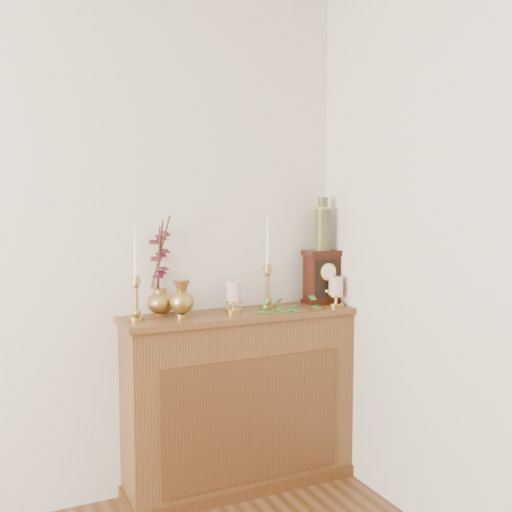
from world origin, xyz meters
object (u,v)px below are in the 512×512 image
mantel_clock (322,277)px  ginger_jar (160,270)px  candlestick_left (136,290)px  ceramic_vase (323,227)px  bud_vase (182,299)px  candlestick_center (268,278)px

mantel_clock → ginger_jar: bearing=177.7°
ginger_jar → mantel_clock: size_ratio=1.68×
ginger_jar → mantel_clock: ginger_jar is taller
candlestick_left → ginger_jar: (0.15, 0.12, 0.08)m
ceramic_vase → ginger_jar: bearing=175.2°
bud_vase → mantel_clock: size_ratio=0.63×
bud_vase → ginger_jar: 0.21m
ginger_jar → ceramic_vase: ceramic_vase is taller
bud_vase → mantel_clock: bearing=5.1°
bud_vase → ginger_jar: ginger_jar is taller
bud_vase → ginger_jar: (-0.06, 0.15, 0.13)m
candlestick_left → bud_vase: bearing=-9.6°
bud_vase → ceramic_vase: ceramic_vase is taller
candlestick_left → ceramic_vase: ceramic_vase is taller
ceramic_vase → candlestick_left: bearing=-177.7°
candlestick_left → mantel_clock: candlestick_left is taller
candlestick_left → bud_vase: candlestick_left is taller
mantel_clock → ceramic_vase: bearing=90.0°
candlestick_center → bud_vase: 0.51m
candlestick_left → ceramic_vase: (1.06, 0.04, 0.28)m
candlestick_left → ginger_jar: ginger_jar is taller
ginger_jar → ceramic_vase: 0.93m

